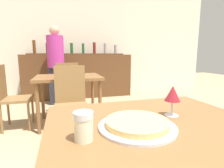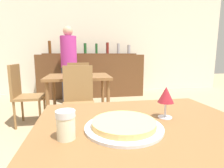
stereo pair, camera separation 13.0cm
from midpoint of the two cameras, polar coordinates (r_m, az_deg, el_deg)
The scene contains 12 objects.
wall_back at distance 5.00m, azimuth -6.47°, elevation 13.39°, with size 8.00×0.05×2.80m.
dining_table_near at distance 0.88m, azimuth 14.95°, elevation -17.80°, with size 0.99×0.83×0.73m.
dining_table_far at distance 2.75m, azimuth -9.57°, elevation 0.83°, with size 0.96×0.74×0.74m.
bar_counter at distance 4.52m, azimuth -5.83°, elevation 2.78°, with size 2.60×0.56×1.06m.
bar_back_shelf at distance 4.63m, azimuth -6.13°, elevation 10.45°, with size 2.39×0.24×0.34m.
chair_far_side_front at distance 2.24m, azimuth -9.27°, elevation -4.36°, with size 0.40×0.40×0.91m.
chair_far_side_back at distance 3.29m, azimuth -9.65°, elevation 0.01°, with size 0.40×0.40×0.91m.
chair_far_side_left at distance 2.88m, azimuth -25.91°, elevation -2.16°, with size 0.40×0.40×0.91m.
pizza_tray at distance 0.78m, azimuth 8.84°, elevation -13.21°, with size 0.34×0.34×0.04m.
cheese_shaker at distance 0.68m, azimuth -9.43°, elevation -13.04°, with size 0.07×0.07×0.11m.
person_standing at distance 3.90m, azimuth -12.92°, elevation 6.89°, with size 0.34×0.34×1.65m.
wine_glass at distance 0.93m, azimuth 21.11°, elevation -3.64°, with size 0.08×0.08×0.16m.
Camera 2 is at (-0.28, -0.72, 1.05)m, focal length 28.00 mm.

